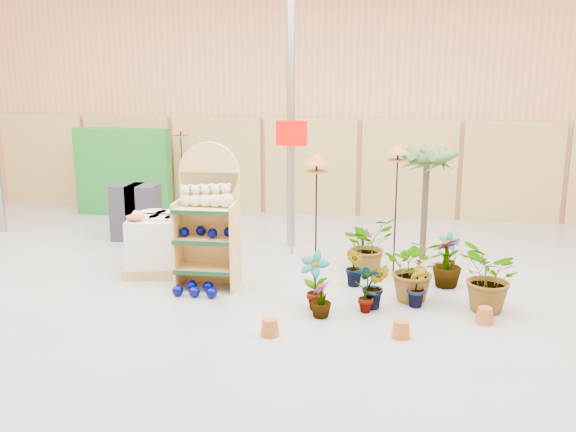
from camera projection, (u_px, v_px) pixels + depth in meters
name	position (u px, v px, depth m)	size (l,w,h in m)	color
room	(257.00, 133.00, 8.16)	(15.20, 12.10, 4.70)	gray
display_shelf	(209.00, 221.00, 8.97)	(0.87, 0.57, 2.03)	tan
teddy_bears	(208.00, 197.00, 8.79)	(0.76, 0.21, 0.33)	beige
gazing_balls_shelf	(207.00, 232.00, 8.89)	(0.75, 0.26, 0.14)	#000357
gazing_balls_floor	(197.00, 290.00, 8.73)	(0.63, 0.39, 0.15)	#000357
pallet_stack	(167.00, 243.00, 9.69)	(1.38, 1.23, 0.88)	#A5874B
charcoal_planters	(136.00, 212.00, 11.40)	(0.80, 0.50, 1.00)	black
trellis_stock	(123.00, 172.00, 13.21)	(2.00, 0.30, 1.80)	#196C21
offer_sign	(292.00, 160.00, 10.28)	(0.50, 0.08, 2.20)	gray
bird_table_front	(317.00, 164.00, 8.50)	(0.34, 0.34, 1.92)	black
bird_table_right	(398.00, 153.00, 9.21)	(0.34, 0.34, 1.96)	black
bird_table_back	(181.00, 131.00, 12.34)	(0.34, 0.34, 1.96)	black
palm	(427.00, 159.00, 9.98)	(0.70, 0.70, 1.90)	#413425
potted_plant_0	(314.00, 281.00, 8.16)	(0.40, 0.27, 0.76)	#325A25
potted_plant_1	(375.00, 286.00, 8.19)	(0.34, 0.27, 0.61)	#325A25
potted_plant_2	(415.00, 269.00, 8.44)	(0.80, 0.69, 0.89)	#325A25
potted_plant_3	(447.00, 262.00, 8.99)	(0.40, 0.40, 0.72)	#325A25
potted_plant_4	(449.00, 253.00, 9.62)	(0.33, 0.22, 0.62)	#325A25
potted_plant_5	(355.00, 267.00, 9.01)	(0.31, 0.25, 0.57)	#325A25
potted_plant_6	(368.00, 245.00, 9.59)	(0.78, 0.68, 0.87)	#325A25
potted_plant_7	(321.00, 299.00, 7.93)	(0.26, 0.26, 0.47)	#325A25
potted_plant_8	(367.00, 288.00, 8.07)	(0.34, 0.23, 0.64)	#325A25
potted_plant_9	(416.00, 286.00, 8.29)	(0.29, 0.24, 0.53)	#325A25
potted_plant_10	(491.00, 277.00, 8.05)	(0.83, 0.72, 0.92)	#325A25
potted_plant_11	(362.00, 246.00, 10.05)	(0.32, 0.32, 0.57)	#325A25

